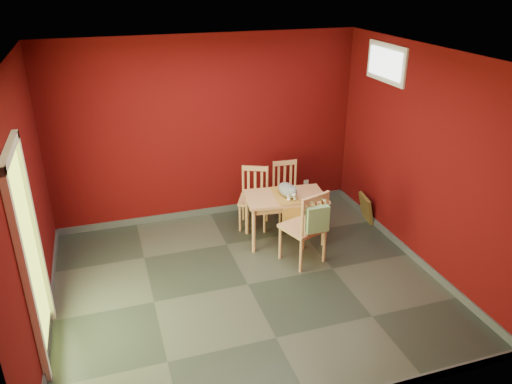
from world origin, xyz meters
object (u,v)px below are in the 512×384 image
object	(u,v)px
dining_table	(285,201)
chair_far_left	(254,197)
tote_bag	(317,219)
chair_near	(306,226)
chair_far_right	(287,190)
cat	(287,188)
picture_frame	(366,208)

from	to	relation	value
dining_table	chair_far_left	world-z (taller)	chair_far_left
dining_table	tote_bag	distance (m)	0.87
chair_near	tote_bag	size ratio (longest dim) A/B	2.51
tote_bag	chair_far_left	bearing A→B (deg)	104.45
chair_far_right	chair_near	size ratio (longest dim) A/B	0.86
dining_table	chair_far_right	distance (m)	0.73
dining_table	cat	size ratio (longest dim) A/B	2.56
chair_near	tote_bag	bearing A→B (deg)	-77.30
chair_far_right	tote_bag	bearing A→B (deg)	-97.51
chair_far_right	cat	xyz separation A→B (m)	(-0.26, -0.65, 0.34)
chair_near	chair_far_right	bearing A→B (deg)	78.99
chair_far_left	chair_far_right	xyz separation A→B (m)	(0.56, 0.11, -0.01)
chair_far_left	picture_frame	bearing A→B (deg)	-12.77
chair_near	cat	bearing A→B (deg)	90.75
cat	picture_frame	distance (m)	1.48
chair_far_right	picture_frame	xyz separation A→B (m)	(1.09, -0.48, -0.25)
chair_far_right	tote_bag	distance (m)	1.55
chair_far_left	chair_near	size ratio (longest dim) A/B	0.88
chair_far_left	picture_frame	distance (m)	1.71
chair_far_left	tote_bag	bearing A→B (deg)	-75.55
dining_table	chair_near	distance (m)	0.63
chair_far_left	chair_near	world-z (taller)	chair_near
chair_far_left	chair_far_right	bearing A→B (deg)	11.09
chair_far_left	picture_frame	world-z (taller)	chair_far_left
chair_far_left	chair_near	bearing A→B (deg)	-75.22
chair_near	cat	size ratio (longest dim) A/B	2.25
chair_far_left	chair_near	xyz separation A→B (m)	(0.31, -1.17, 0.06)
dining_table	chair_near	world-z (taller)	chair_near
chair_far_right	picture_frame	world-z (taller)	chair_far_right
chair_far_right	chair_far_left	bearing A→B (deg)	-168.91
tote_bag	cat	xyz separation A→B (m)	(-0.06, 0.86, 0.06)
chair_far_left	cat	distance (m)	0.70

